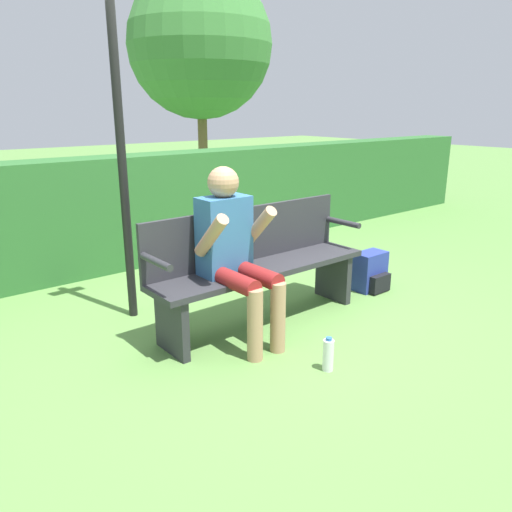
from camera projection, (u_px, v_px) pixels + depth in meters
name	position (u px, v px, depth m)	size (l,w,h in m)	color
ground_plane	(262.00, 322.00, 4.10)	(40.00, 40.00, 0.00)	#5B8942
hedge_back	(136.00, 210.00, 5.55)	(12.00, 0.50, 1.20)	#2D662D
park_bench	(257.00, 263.00, 4.00)	(1.92, 0.43, 0.93)	#2D2D33
person_seated	(234.00, 247.00, 3.63)	(0.52, 0.66, 1.29)	#336699
backpack	(371.00, 272.00, 4.79)	(0.32, 0.26, 0.37)	#283893
water_bottle	(328.00, 355.00, 3.32)	(0.07, 0.07, 0.24)	white
signpost	(119.00, 119.00, 3.78)	(0.31, 0.09, 2.92)	black
tree	(200.00, 45.00, 10.27)	(2.99, 2.99, 4.42)	brown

